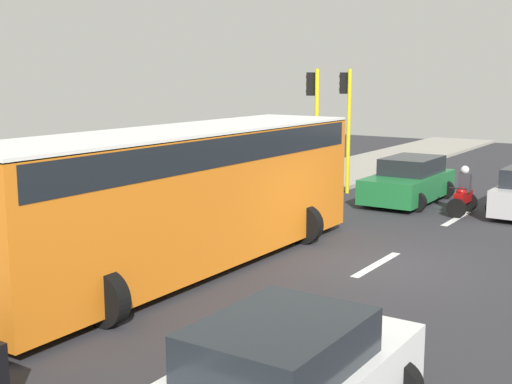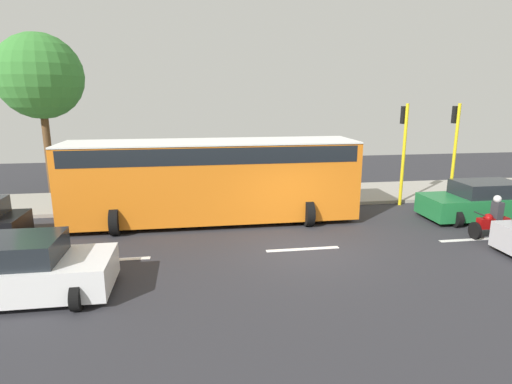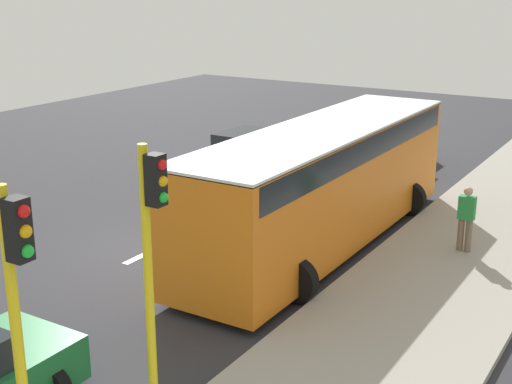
{
  "view_description": "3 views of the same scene",
  "coord_description": "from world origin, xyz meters",
  "views": [
    {
      "loc": [
        -6.03,
        14.2,
        4.37
      ],
      "look_at": [
        2.42,
        1.4,
        1.68
      ],
      "focal_mm": 47.77,
      "sensor_mm": 36.0,
      "label": 1
    },
    {
      "loc": [
        -12.24,
        3.41,
        4.84
      ],
      "look_at": [
        1.93,
        1.23,
        1.5
      ],
      "focal_mm": 29.16,
      "sensor_mm": 36.0,
      "label": 2
    },
    {
      "loc": [
        11.24,
        -13.23,
        6.71
      ],
      "look_at": [
        2.37,
        1.14,
        1.64
      ],
      "focal_mm": 49.44,
      "sensor_mm": 36.0,
      "label": 3
    }
  ],
  "objects": [
    {
      "name": "ground_plane",
      "position": [
        0.0,
        0.0,
        -0.05
      ],
      "size": [
        40.0,
        60.0,
        0.1
      ],
      "primitive_type": "cube",
      "color": "#2D2D33"
    },
    {
      "name": "sidewalk",
      "position": [
        7.0,
        0.0,
        0.07
      ],
      "size": [
        4.0,
        60.0,
        0.15
      ],
      "primitive_type": "cube",
      "color": "#9E998E",
      "rests_on": "ground"
    },
    {
      "name": "lane_stripe_mid",
      "position": [
        0.0,
        0.0,
        0.01
      ],
      "size": [
        0.2,
        2.4,
        0.01
      ],
      "primitive_type": "cube",
      "color": "white",
      "rests_on": "ground"
    },
    {
      "name": "lane_stripe_south",
      "position": [
        0.0,
        6.0,
        0.01
      ],
      "size": [
        0.2,
        2.4,
        0.01
      ],
      "primitive_type": "cube",
      "color": "white",
      "rests_on": "ground"
    },
    {
      "name": "lane_stripe_far_south",
      "position": [
        0.0,
        12.0,
        0.01
      ],
      "size": [
        0.2,
        2.4,
        0.01
      ],
      "primitive_type": "cube",
      "color": "white",
      "rests_on": "ground"
    },
    {
      "name": "car_white",
      "position": [
        -2.11,
        7.52,
        0.71
      ],
      "size": [
        2.35,
        3.9,
        1.52
      ],
      "color": "white",
      "rests_on": "ground"
    },
    {
      "name": "car_black",
      "position": [
        2.04,
        11.15,
        0.71
      ],
      "size": [
        2.17,
        4.31,
        1.52
      ],
      "color": "black",
      "rests_on": "ground"
    },
    {
      "name": "city_bus",
      "position": [
        3.5,
        2.68,
        1.85
      ],
      "size": [
        3.2,
        11.0,
        3.16
      ],
      "color": "orange",
      "rests_on": "ground"
    },
    {
      "name": "pedestrian_near_signal",
      "position": [
        6.96,
        3.72,
        1.06
      ],
      "size": [
        0.4,
        0.24,
        1.69
      ],
      "color": "#72604C",
      "rests_on": "sidewalk"
    },
    {
      "name": "traffic_light_corner",
      "position": [
        4.85,
        -8.23,
        2.93
      ],
      "size": [
        0.49,
        0.24,
        4.5
      ],
      "color": "yellow",
      "rests_on": "ground"
    },
    {
      "name": "traffic_light_midblock",
      "position": [
        4.85,
        -5.79,
        2.93
      ],
      "size": [
        0.49,
        0.24,
        4.5
      ],
      "color": "yellow",
      "rests_on": "ground"
    }
  ]
}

